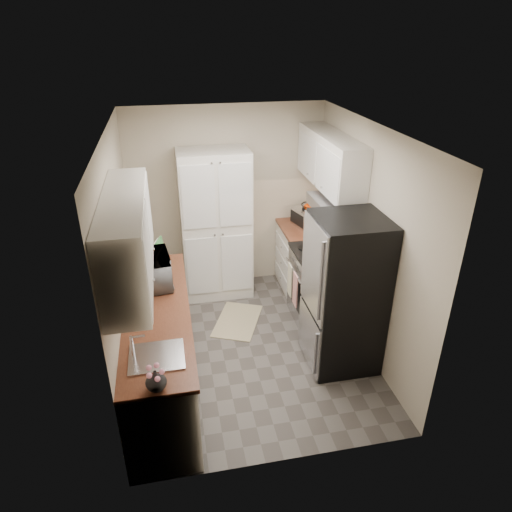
{
  "coord_description": "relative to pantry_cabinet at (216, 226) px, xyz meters",
  "views": [
    {
      "loc": [
        -0.77,
        -4.21,
        3.36
      ],
      "look_at": [
        0.1,
        0.15,
        1.1
      ],
      "focal_mm": 32.0,
      "sensor_mm": 36.0,
      "label": 1
    }
  ],
  "objects": [
    {
      "name": "ground",
      "position": [
        0.2,
        -1.32,
        -1.0
      ],
      "size": [
        3.2,
        3.2,
        0.0
      ],
      "primitive_type": "plane",
      "color": "#56514C",
      "rests_on": "ground"
    },
    {
      "name": "room_shell",
      "position": [
        0.18,
        -1.32,
        0.63
      ],
      "size": [
        2.64,
        3.24,
        2.52
      ],
      "color": "beige",
      "rests_on": "ground"
    },
    {
      "name": "pantry_cabinet",
      "position": [
        0.0,
        0.0,
        0.0
      ],
      "size": [
        0.9,
        0.55,
        2.0
      ],
      "primitive_type": "cube",
      "color": "silver",
      "rests_on": "ground"
    },
    {
      "name": "base_cabinet_left",
      "position": [
        -0.79,
        -1.75,
        -0.56
      ],
      "size": [
        0.6,
        2.3,
        0.88
      ],
      "primitive_type": "cube",
      "color": "silver",
      "rests_on": "ground"
    },
    {
      "name": "countertop_left",
      "position": [
        -0.79,
        -1.75,
        -0.1
      ],
      "size": [
        0.63,
        2.33,
        0.04
      ],
      "primitive_type": "cube",
      "color": "brown",
      "rests_on": "base_cabinet_left"
    },
    {
      "name": "base_cabinet_right",
      "position": [
        1.19,
        -0.12,
        -0.56
      ],
      "size": [
        0.6,
        0.8,
        0.88
      ],
      "primitive_type": "cube",
      "color": "silver",
      "rests_on": "ground"
    },
    {
      "name": "countertop_right",
      "position": [
        1.19,
        -0.12,
        -0.1
      ],
      "size": [
        0.63,
        0.83,
        0.04
      ],
      "primitive_type": "cube",
      "color": "brown",
      "rests_on": "base_cabinet_right"
    },
    {
      "name": "electric_range",
      "position": [
        1.17,
        -0.93,
        -0.52
      ],
      "size": [
        0.71,
        0.78,
        1.13
      ],
      "color": "#B7B7BC",
      "rests_on": "ground"
    },
    {
      "name": "refrigerator",
      "position": [
        1.14,
        -1.73,
        -0.15
      ],
      "size": [
        0.7,
        0.72,
        1.7
      ],
      "primitive_type": "cube",
      "color": "#B7B7BC",
      "rests_on": "ground"
    },
    {
      "name": "microwave",
      "position": [
        -0.82,
        -1.23,
        0.08
      ],
      "size": [
        0.45,
        0.61,
        0.32
      ],
      "primitive_type": "imported",
      "rotation": [
        0.0,
        0.0,
        1.69
      ],
      "color": "#AFB0B4",
      "rests_on": "countertop_left"
    },
    {
      "name": "wine_bottle",
      "position": [
        -0.94,
        -0.91,
        0.09
      ],
      "size": [
        0.08,
        0.08,
        0.34
      ],
      "primitive_type": "cylinder",
      "color": "black",
      "rests_on": "countertop_left"
    },
    {
      "name": "flower_vase",
      "position": [
        -0.79,
        -2.83,
        0.0
      ],
      "size": [
        0.19,
        0.19,
        0.17
      ],
      "primitive_type": "imported",
      "rotation": [
        0.0,
        0.0,
        -0.26
      ],
      "color": "silver",
      "rests_on": "countertop_left"
    },
    {
      "name": "cutting_board",
      "position": [
        -0.72,
        -0.76,
        0.06
      ],
      "size": [
        0.08,
        0.22,
        0.28
      ],
      "primitive_type": "cube",
      "rotation": [
        0.0,
        0.0,
        -0.28
      ],
      "color": "#3D8C42",
      "rests_on": "countertop_left"
    },
    {
      "name": "toaster_oven",
      "position": [
        1.25,
        -0.08,
        0.04
      ],
      "size": [
        0.42,
        0.48,
        0.24
      ],
      "primitive_type": "cube",
      "rotation": [
        0.0,
        0.0,
        0.28
      ],
      "color": "#BCBCC1",
      "rests_on": "countertop_right"
    },
    {
      "name": "fruit_basket",
      "position": [
        1.27,
        -0.07,
        0.21
      ],
      "size": [
        0.29,
        0.29,
        0.11
      ],
      "primitive_type": null,
      "rotation": [
        0.0,
        0.0,
        0.14
      ],
      "color": "#FB4000",
      "rests_on": "toaster_oven"
    },
    {
      "name": "kitchen_mat",
      "position": [
        0.14,
        -0.79,
        -0.99
      ],
      "size": [
        0.77,
        0.92,
        0.01
      ],
      "primitive_type": "cube",
      "rotation": [
        0.0,
        0.0,
        -0.4
      ],
      "color": "tan",
      "rests_on": "ground"
    }
  ]
}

